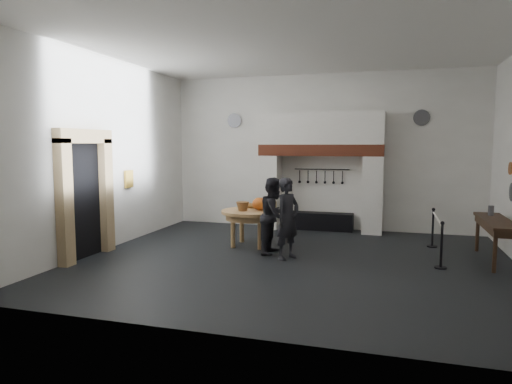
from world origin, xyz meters
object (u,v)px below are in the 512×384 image
(iron_range, at_px, (320,221))
(barrier_post_far, at_px, (433,229))
(visitor_far, at_px, (274,216))
(barrier_post_near, at_px, (441,246))
(work_table, at_px, (250,212))
(side_table, at_px, (497,221))
(visitor_near, at_px, (288,218))

(iron_range, bearing_deg, barrier_post_far, -26.46)
(visitor_far, distance_m, barrier_post_near, 3.56)
(work_table, distance_m, barrier_post_near, 4.38)
(visitor_far, xyz_separation_m, side_table, (4.67, 0.59, 0.00))
(barrier_post_near, bearing_deg, visitor_far, 175.05)
(work_table, height_order, barrier_post_far, barrier_post_far)
(work_table, bearing_deg, side_table, -0.08)
(visitor_near, relative_size, side_table, 0.80)
(iron_range, bearing_deg, barrier_post_near, -49.63)
(visitor_far, relative_size, barrier_post_near, 1.93)
(visitor_far, bearing_deg, side_table, -78.95)
(work_table, bearing_deg, barrier_post_near, -11.91)
(iron_range, height_order, barrier_post_far, barrier_post_far)
(side_table, xyz_separation_m, barrier_post_far, (-1.15, 1.11, -0.42))
(iron_range, xyz_separation_m, barrier_post_far, (2.95, -1.47, 0.20))
(iron_range, relative_size, barrier_post_near, 2.11)
(work_table, distance_m, visitor_far, 0.96)
(barrier_post_far, bearing_deg, side_table, -43.85)
(side_table, bearing_deg, iron_range, 147.88)
(iron_range, xyz_separation_m, side_table, (4.10, -2.57, 0.62))
(iron_range, height_order, visitor_far, visitor_far)
(iron_range, distance_m, barrier_post_far, 3.30)
(visitor_far, bearing_deg, visitor_near, -131.12)
(barrier_post_near, bearing_deg, barrier_post_far, 90.00)
(visitor_near, height_order, side_table, visitor_near)
(visitor_near, bearing_deg, barrier_post_far, -27.83)
(iron_range, relative_size, barrier_post_far, 2.11)
(barrier_post_near, xyz_separation_m, barrier_post_far, (0.00, 2.00, 0.00))
(iron_range, relative_size, side_table, 0.86)
(work_table, xyz_separation_m, side_table, (5.42, -0.01, 0.03))
(visitor_near, bearing_deg, visitor_far, 73.31)
(barrier_post_near, bearing_deg, side_table, 37.79)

